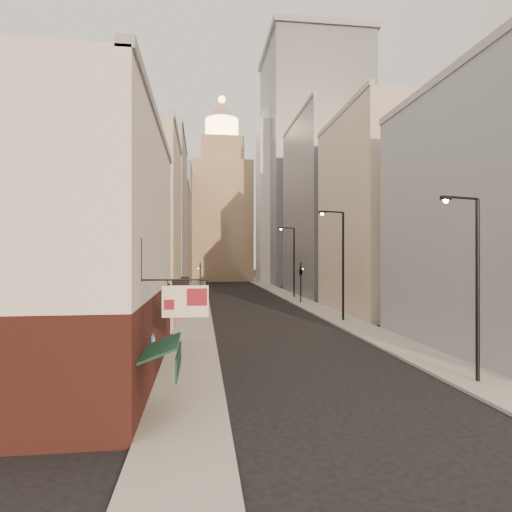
{
  "coord_description": "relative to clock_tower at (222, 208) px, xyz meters",
  "views": [
    {
      "loc": [
        -5.95,
        -11.99,
        5.7
      ],
      "look_at": [
        -2.0,
        18.81,
        5.75
      ],
      "focal_mm": 30.0,
      "sensor_mm": 36.0,
      "label": 1
    }
  ],
  "objects": [
    {
      "name": "ground",
      "position": [
        1.0,
        -92.0,
        -17.63
      ],
      "size": [
        360.0,
        360.0,
        0.0
      ],
      "primitive_type": "plane",
      "color": "black",
      "rests_on": "ground"
    },
    {
      "name": "sidewalk_left",
      "position": [
        -5.5,
        -37.0,
        -17.56
      ],
      "size": [
        3.0,
        140.0,
        0.15
      ],
      "primitive_type": "cube",
      "color": "#9B978E",
      "rests_on": "ground"
    },
    {
      "name": "sidewalk_right",
      "position": [
        7.5,
        -37.0,
        -17.56
      ],
      "size": [
        3.0,
        140.0,
        0.15
      ],
      "primitive_type": "cube",
      "color": "#9B978E",
      "rests_on": "ground"
    },
    {
      "name": "near_building_left",
      "position": [
        -9.99,
        -83.0,
        -11.61
      ],
      "size": [
        8.3,
        23.04,
        12.3
      ],
      "color": "#55231F",
      "rests_on": "ground"
    },
    {
      "name": "left_bldg_beige",
      "position": [
        -11.0,
        -66.0,
        -9.63
      ],
      "size": [
        8.0,
        12.0,
        16.0
      ],
      "primitive_type": "cube",
      "color": "tan",
      "rests_on": "ground"
    },
    {
      "name": "left_bldg_grey",
      "position": [
        -11.0,
        -50.0,
        -7.63
      ],
      "size": [
        8.0,
        16.0,
        20.0
      ],
      "primitive_type": "cube",
      "color": "gray",
      "rests_on": "ground"
    },
    {
      "name": "left_bldg_tan",
      "position": [
        -11.0,
        -32.0,
        -9.13
      ],
      "size": [
        8.0,
        18.0,
        17.0
      ],
      "primitive_type": "cube",
      "color": "#9A7C5E",
      "rests_on": "ground"
    },
    {
      "name": "left_bldg_wingrid",
      "position": [
        -11.0,
        -12.0,
        -5.63
      ],
      "size": [
        8.0,
        20.0,
        24.0
      ],
      "primitive_type": "cube",
      "color": "gray",
      "rests_on": "ground"
    },
    {
      "name": "right_bldg_grey",
      "position": [
        13.0,
        -80.0,
        -9.63
      ],
      "size": [
        8.0,
        16.0,
        16.0
      ],
      "primitive_type": "cube",
      "color": "gray",
      "rests_on": "ground"
    },
    {
      "name": "right_bldg_beige",
      "position": [
        13.0,
        -62.0,
        -7.63
      ],
      "size": [
        8.0,
        16.0,
        20.0
      ],
      "primitive_type": "cube",
      "color": "tan",
      "rests_on": "ground"
    },
    {
      "name": "right_bldg_wingrid",
      "position": [
        13.0,
        -42.0,
        -4.63
      ],
      "size": [
        8.0,
        20.0,
        26.0
      ],
      "primitive_type": "cube",
      "color": "gray",
      "rests_on": "ground"
    },
    {
      "name": "highrise",
      "position": [
        19.0,
        -14.0,
        8.02
      ],
      "size": [
        21.0,
        23.0,
        51.2
      ],
      "color": "gray",
      "rests_on": "ground"
    },
    {
      "name": "clock_tower",
      "position": [
        0.0,
        0.0,
        0.0
      ],
      "size": [
        14.0,
        14.0,
        44.9
      ],
      "color": "#9A7C5E",
      "rests_on": "ground"
    },
    {
      "name": "white_tower",
      "position": [
        11.0,
        -14.0,
        0.97
      ],
      "size": [
        8.0,
        8.0,
        41.5
      ],
      "color": "silver",
      "rests_on": "ground"
    },
    {
      "name": "streetlamp_near",
      "position": [
        7.1,
        -86.37,
        -12.87
      ],
      "size": [
        2.15,
        0.7,
        8.34
      ],
      "rotation": [
        0.0,
        0.0,
        0.25
      ],
      "color": "black",
      "rests_on": "ground"
    },
    {
      "name": "streetlamp_mid",
      "position": [
        7.14,
        -67.92,
        -12.12
      ],
      "size": [
        2.47,
        0.87,
        9.65
      ],
      "rotation": [
        0.0,
        0.0,
        0.27
      ],
      "color": "black",
      "rests_on": "ground"
    },
    {
      "name": "streetlamp_far",
      "position": [
        7.6,
        -45.93,
        -12.08
      ],
      "size": [
        2.42,
        1.12,
        9.72
      ],
      "rotation": [
        0.0,
        0.0,
        0.38
      ],
      "color": "black",
      "rests_on": "ground"
    },
    {
      "name": "traffic_light_left",
      "position": [
        -5.09,
        -49.04,
        -14.02
      ],
      "size": [
        0.59,
        0.52,
        5.0
      ],
      "rotation": [
        0.0,
        0.0,
        2.92
      ],
      "color": "black",
      "rests_on": "ground"
    },
    {
      "name": "traffic_light_right",
      "position": [
        7.03,
        -53.3,
        -13.73
      ],
      "size": [
        0.83,
        0.83,
        5.0
      ],
      "rotation": [
        0.0,
        0.0,
        3.54
      ],
      "color": "black",
      "rests_on": "ground"
    }
  ]
}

